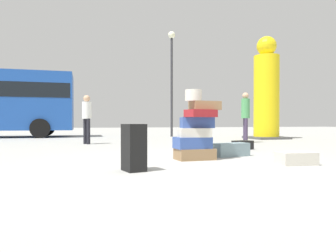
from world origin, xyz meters
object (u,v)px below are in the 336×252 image
Objects in this scene: suitcase_black_foreground_far at (243,145)px; yellow_dummy_statue at (266,93)px; suitcase_black_right_side at (134,147)px; suitcase_cream_upright_blue at (296,158)px; suitcase_slate_left_side at (231,150)px; suitcase_tower at (196,131)px; lamp_post at (172,67)px; person_tourist_with_camera at (87,115)px; person_bearded_onlooker at (245,113)px.

suitcase_black_foreground_far is 0.11× the size of yellow_dummy_statue.
suitcase_black_right_side is 4.49m from suitcase_black_foreground_far.
suitcase_black_foreground_far is 0.81× the size of suitcase_cream_upright_blue.
suitcase_slate_left_side is at bearing -129.05° from yellow_dummy_statue.
suitcase_tower is at bearing -132.39° from yellow_dummy_statue.
suitcase_black_foreground_far is 0.63× the size of suitcase_slate_left_side.
suitcase_black_right_side is at bearing -134.08° from yellow_dummy_statue.
lamp_post is at bearing 90.14° from suitcase_cream_upright_blue.
suitcase_black_foreground_far is 0.31× the size of person_tourist_with_camera.
person_tourist_with_camera is (-3.92, 3.32, 0.86)m from suitcase_black_foreground_far.
suitcase_black_right_side is 0.43× the size of person_tourist_with_camera.
person_tourist_with_camera reaches higher than suitcase_black_right_side.
suitcase_black_right_side is at bearing -142.29° from suitcase_tower.
lamp_post reaches higher than suitcase_tower.
yellow_dummy_statue is at bearing 32.39° from suitcase_black_foreground_far.
suitcase_slate_left_side is (2.34, 1.43, -0.21)m from suitcase_black_right_side.
suitcase_black_foreground_far is (2.03, 1.77, -0.44)m from suitcase_tower.
suitcase_black_right_side is at bearing -22.20° from person_tourist_with_camera.
suitcase_black_right_side is 2.75m from suitcase_slate_left_side.
person_bearded_onlooker reaches higher than suitcase_cream_upright_blue.
yellow_dummy_statue reaches higher than person_tourist_with_camera.
yellow_dummy_statue is (7.26, 7.50, 1.67)m from suitcase_black_right_side.
suitcase_tower is at bearing 144.97° from suitcase_cream_upright_blue.
person_bearded_onlooker reaches higher than person_tourist_with_camera.
suitcase_slate_left_side is at bearing -99.40° from lamp_post.
person_bearded_onlooker is at bearing 34.17° from suitcase_black_right_side.
lamp_post is at bearing 75.70° from suitcase_tower.
lamp_post is at bearing 68.64° from suitcase_black_foreground_far.
lamp_post reaches higher than suitcase_black_right_side.
person_tourist_with_camera is 7.92m from yellow_dummy_statue.
suitcase_tower is 2.19× the size of suitcase_cream_upright_blue.
suitcase_tower reaches higher than suitcase_black_foreground_far.
person_tourist_with_camera reaches higher than suitcase_black_foreground_far.
lamp_post is (4.37, 4.62, 2.60)m from person_tourist_with_camera.
person_bearded_onlooker is at bearing -78.88° from lamp_post.
suitcase_slate_left_side is 1.58m from suitcase_cream_upright_blue.
lamp_post is (1.12, 10.89, 3.47)m from suitcase_cream_upright_blue.
suitcase_black_right_side is 2.79m from suitcase_cream_upright_blue.
suitcase_black_foreground_far is at bearing 23.12° from person_tourist_with_camera.
suitcase_tower is 5.45m from person_tourist_with_camera.
suitcase_black_foreground_far is at bearing 41.08° from suitcase_slate_left_side.
person_tourist_with_camera is (-0.48, 6.19, 0.63)m from suitcase_black_right_side.
suitcase_cream_upright_blue is 9.02m from yellow_dummy_statue.
suitcase_black_foreground_far is 5.21m from person_tourist_with_camera.
person_tourist_with_camera is at bearing 110.43° from suitcase_tower.
suitcase_black_right_side is 6.24m from person_tourist_with_camera.
person_tourist_with_camera is 0.30× the size of lamp_post.
lamp_post reaches higher than yellow_dummy_statue.
suitcase_cream_upright_blue is 0.35× the size of person_bearded_onlooker.
yellow_dummy_statue is (5.85, 6.40, 1.46)m from suitcase_tower.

